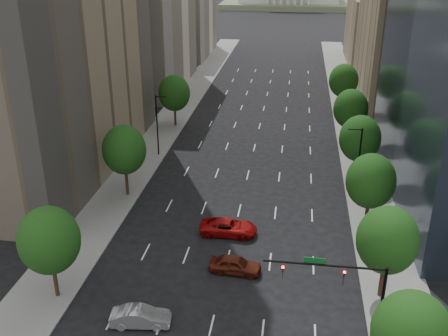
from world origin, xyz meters
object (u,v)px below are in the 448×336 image
at_px(car_silver, 141,317).
at_px(car_red_far, 228,227).
at_px(car_maroon, 235,265).
at_px(traffic_signal, 350,286).

distance_m(car_silver, car_red_far, 15.98).
bearing_deg(car_red_far, car_silver, 161.24).
bearing_deg(car_silver, car_red_far, -25.91).
height_order(car_maroon, car_red_far, car_red_far).
distance_m(traffic_signal, car_silver, 16.82).
bearing_deg(traffic_signal, car_silver, -178.13).
bearing_deg(car_maroon, car_red_far, 16.46).
relative_size(car_maroon, car_silver, 1.01).
bearing_deg(traffic_signal, car_maroon, 140.71).
bearing_deg(car_maroon, car_silver, 144.82).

